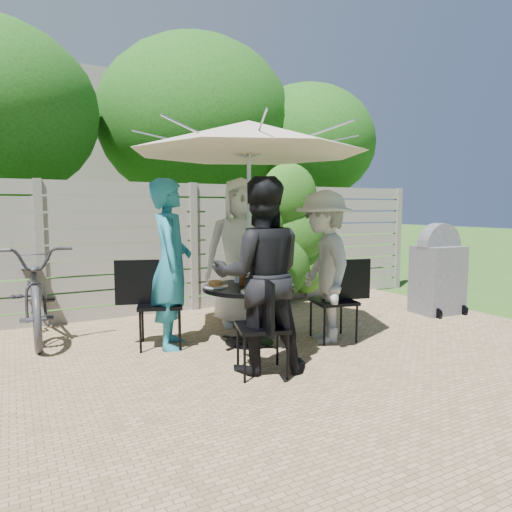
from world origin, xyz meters
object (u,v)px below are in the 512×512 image
patio_table (249,304)px  person_left (171,264)px  umbrella (249,138)px  chair_back (240,303)px  person_right (324,267)px  bicycle (35,290)px  glass_back (237,276)px  person_back (241,252)px  glass_front (262,283)px  plate_left (216,285)px  chair_right (335,317)px  chair_front (262,347)px  glass_right (271,278)px  bbq_grill (438,273)px  syrup_jug (243,278)px  chair_left (159,322)px  plate_extra (270,288)px  plate_right (282,283)px  plate_front (253,290)px  plate_back (245,279)px  coffee_cup (256,277)px  person_front (260,276)px

patio_table → person_left: person_left is taller
umbrella → person_left: size_ratio=1.77×
chair_back → person_right: person_right is taller
bicycle → glass_back: bearing=-29.5°
person_back → glass_front: (-0.28, -1.06, -0.22)m
person_left → plate_left: (0.44, -0.17, -0.23)m
chair_right → bicycle: bicycle is taller
chair_front → glass_right: (0.62, 0.91, 0.45)m
bbq_grill → plate_left: bearing=-178.7°
chair_right → syrup_jug: size_ratio=5.74×
chair_left → umbrella: bearing=-2.9°
chair_back → chair_right: (0.56, -1.24, 0.02)m
chair_back → chair_left: 1.37m
plate_extra → bbq_grill: size_ratio=0.19×
syrup_jug → bicycle: 2.44m
glass_front → patio_table: bearing=91.4°
person_left → chair_front: bearing=-139.3°
chair_left → glass_front: bearing=-16.5°
plate_right → chair_back: bearing=89.8°
bicycle → chair_front: bearing=-53.7°
plate_left → glass_right: (0.62, -0.12, 0.05)m
umbrella → person_right: bearing=-20.6°
patio_table → syrup_jug: (-0.04, 0.07, 0.28)m
patio_table → plate_front: size_ratio=4.89×
person_back → plate_back: bearing=-90.0°
person_back → plate_extra: person_back is taller
person_right → plate_back: (-0.65, 0.63, -0.17)m
chair_back → glass_back: chair_back is taller
chair_right → bicycle: bearing=-18.7°
person_back → chair_left: bearing=-139.3°
plate_front → glass_right: glass_right is taller
plate_left → bicycle: bearing=141.8°
person_left → syrup_jug: bearing=-86.3°
chair_left → person_left: size_ratio=0.53×
chair_back → plate_right: 1.11m
glass_front → coffee_cup: glass_front is taller
umbrella → plate_back: bearing=69.4°
plate_front → coffee_cup: (0.30, 0.51, 0.04)m
glass_right → person_back: bearing=89.1°
person_front → plate_front: 0.52m
chair_back → glass_back: bearing=-4.3°
plate_extra → syrup_jug: bearing=103.9°
plate_front → patio_table: bearing=69.4°
chair_right → bbq_grill: 2.14m
person_back → person_left: (-1.07, -0.49, -0.04)m
chair_front → syrup_jug: size_ratio=5.62×
plate_right → coffee_cup: bearing=119.2°
chair_left → person_front: bearing=-43.6°
umbrella → bicycle: bearing=144.3°
umbrella → chair_front: bearing=-110.5°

